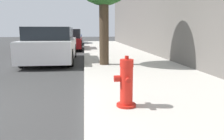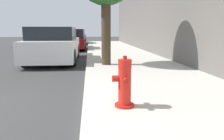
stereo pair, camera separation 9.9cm
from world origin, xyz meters
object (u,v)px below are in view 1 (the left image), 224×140
at_px(fire_hydrant, 126,84).
at_px(parked_car_far, 71,37).
at_px(parked_car_near, 51,45).
at_px(parked_car_mid, 69,40).

xyz_separation_m(fire_hydrant, parked_car_far, (-1.77, 17.05, 0.18)).
xyz_separation_m(parked_car_near, parked_car_mid, (0.30, 5.42, -0.02)).
xyz_separation_m(parked_car_mid, parked_car_far, (-0.16, 5.80, 0.01)).
height_order(fire_hydrant, parked_car_mid, parked_car_mid).
bearing_deg(parked_car_mid, fire_hydrant, -81.83).
xyz_separation_m(fire_hydrant, parked_car_mid, (-1.62, 11.25, 0.18)).
bearing_deg(fire_hydrant, parked_car_mid, 98.17).
distance_m(fire_hydrant, parked_car_mid, 11.37).
bearing_deg(parked_car_near, fire_hydrant, -71.83).
height_order(parked_car_mid, parked_car_far, parked_car_far).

